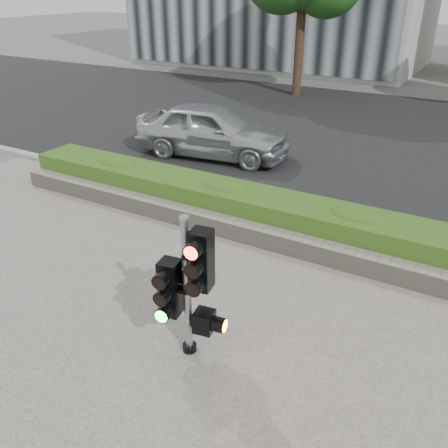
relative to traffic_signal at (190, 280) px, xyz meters
The scene contains 8 objects.
ground 1.61m from the traffic_signal, 110.59° to the left, with size 120.00×120.00×0.00m, color #51514C.
sidewalk 1.83m from the traffic_signal, 106.09° to the right, with size 16.00×11.00×0.03m, color #9E9389.
road 11.15m from the traffic_signal, 92.11° to the left, with size 60.00×13.00×0.02m, color black.
curb 4.38m from the traffic_signal, 95.50° to the left, with size 60.00×0.25×0.12m, color gray.
stone_wall 3.15m from the traffic_signal, 97.78° to the left, with size 12.00×0.32×0.34m, color gray.
hedge 3.73m from the traffic_signal, 96.40° to the left, with size 12.00×1.00×0.68m, color #63972E.
traffic_signal is the anchor object (origin of this frame).
car_silver 7.88m from the traffic_signal, 119.15° to the left, with size 1.70×4.24×1.44m, color silver.
Camera 1 is at (3.16, -5.04, 4.32)m, focal length 38.00 mm.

